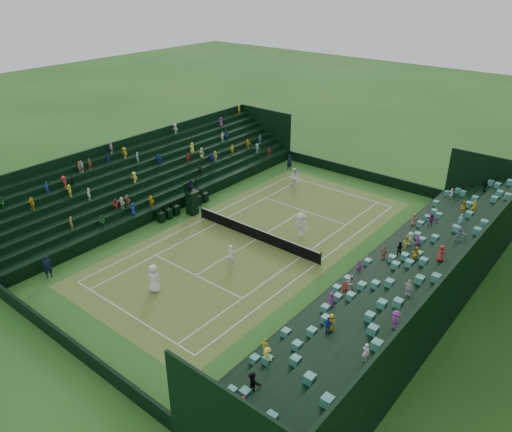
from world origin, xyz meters
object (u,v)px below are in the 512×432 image
object	(u,v)px
umpire_chair	(192,200)
player_near_west	(154,278)
tennis_net	(256,233)
player_far_west	(294,178)
player_far_east	(301,225)
player_near_east	(231,255)

from	to	relation	value
umpire_chair	player_near_west	xyz separation A→B (m)	(6.19, -9.35, -0.34)
tennis_net	umpire_chair	bearing A→B (deg)	179.74
umpire_chair	player_far_west	xyz separation A→B (m)	(3.29, 10.09, -0.40)
umpire_chair	player_far_east	xyz separation A→B (m)	(9.27, 2.54, -0.32)
player_near_west	player_near_east	world-z (taller)	player_near_west
player_far_east	tennis_net	bearing A→B (deg)	-132.17
tennis_net	player_far_west	xyz separation A→B (m)	(-3.64, 10.12, 0.38)
tennis_net	umpire_chair	size ratio (longest dim) A/B	3.80
player_far_west	player_near_west	bearing A→B (deg)	-73.57
tennis_net	player_far_west	size ratio (longest dim) A/B	6.43
umpire_chair	player_far_west	world-z (taller)	umpire_chair
tennis_net	player_far_west	world-z (taller)	player_far_west
player_near_west	player_far_west	bearing A→B (deg)	-97.24
player_near_west	player_far_west	xyz separation A→B (m)	(-2.91, 19.44, -0.06)
tennis_net	player_near_west	world-z (taller)	player_near_west
player_near_west	player_near_east	distance (m)	5.68
tennis_net	player_near_west	distance (m)	9.35
player_far_east	umpire_chair	bearing A→B (deg)	-164.54
umpire_chair	player_far_east	bearing A→B (deg)	15.34
umpire_chair	player_far_west	size ratio (longest dim) A/B	1.69
tennis_net	player_near_east	distance (m)	4.03
player_near_east	umpire_chair	bearing A→B (deg)	-26.30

